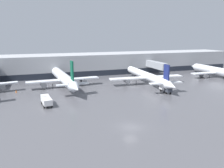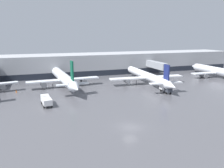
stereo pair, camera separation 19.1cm
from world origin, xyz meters
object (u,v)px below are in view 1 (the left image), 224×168
object	(u,v)px
parked_jet_3	(216,71)
traffic_cone_2	(16,91)
service_truck_2	(46,100)
parked_jet_0	(147,76)
service_truck_0	(166,88)
parked_jet_1	(64,78)

from	to	relation	value
parked_jet_3	traffic_cone_2	distance (m)	77.85
parked_jet_3	service_truck_2	distance (m)	71.51
parked_jet_0	service_truck_0	size ratio (longest dim) A/B	7.04
parked_jet_3	traffic_cone_2	size ratio (longest dim) A/B	40.99
service_truck_0	traffic_cone_2	world-z (taller)	service_truck_0
parked_jet_0	traffic_cone_2	bearing A→B (deg)	89.80
traffic_cone_2	parked_jet_0	bearing A→B (deg)	-3.66
parked_jet_3	traffic_cone_2	world-z (taller)	parked_jet_3
parked_jet_0	parked_jet_3	world-z (taller)	parked_jet_3
parked_jet_1	traffic_cone_2	distance (m)	15.41
service_truck_0	parked_jet_3	bearing A→B (deg)	117.55
parked_jet_1	service_truck_2	distance (m)	20.36
parked_jet_0	service_truck_2	world-z (taller)	parked_jet_0
parked_jet_0	service_truck_0	world-z (taller)	parked_jet_0
parked_jet_0	parked_jet_3	size ratio (longest dim) A/B	1.17
parked_jet_0	service_truck_0	xyz separation A→B (m)	(-0.36, -12.70, -1.40)
parked_jet_1	parked_jet_0	bearing A→B (deg)	-104.76
traffic_cone_2	parked_jet_1	bearing A→B (deg)	9.52
parked_jet_0	traffic_cone_2	size ratio (longest dim) A/B	48.14
parked_jet_3	service_truck_0	size ratio (longest dim) A/B	6.00
parked_jet_0	parked_jet_3	distance (m)	34.16
parked_jet_0	service_truck_2	bearing A→B (deg)	114.66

